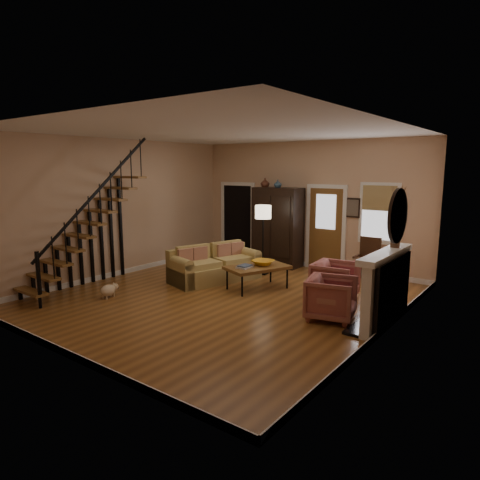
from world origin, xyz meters
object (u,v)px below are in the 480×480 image
Objects in this scene: armoire at (278,227)px; armchair_right at (335,281)px; armchair_left at (331,298)px; side_chair at (367,260)px; coffee_table at (257,277)px; floor_lamp at (263,240)px; sofa at (215,265)px.

armchair_right is (2.54, -1.88, -0.67)m from armoire.
side_chair reaches higher than armchair_left.
side_chair is at bearing 50.30° from coffee_table.
armoire is 2.06× the size of side_chair.
armoire is 2.61m from side_chair.
armchair_left is at bearing -20.20° from coffee_table.
floor_lamp is at bearing -77.84° from armoire.
armoire reaches higher than armchair_left.
coffee_table is 2.64m from side_chair.
side_chair reaches higher than sofa.
floor_lamp is at bearing 118.82° from coffee_table.
side_chair is at bearing 52.63° from sofa.
sofa reaches higher than coffee_table.
armoire is at bearing 111.48° from coffee_table.
sofa is 2.54× the size of armchair_left.
armoire is at bearing 99.32° from sofa.
armchair_right is 0.49× the size of floor_lamp.
armchair_right is at bearing 6.88° from armchair_left.
coffee_table is 1.70m from armchair_right.
floor_lamp reaches higher than coffee_table.
armoire is 1.57× the size of coffee_table.
coffee_table is at bearing -61.18° from floor_lamp.
coffee_table is (0.87, -2.22, -0.79)m from armoire.
coffee_table is at bearing 55.35° from armchair_left.
sofa is 1.40m from floor_lamp.
armoire is 2.55× the size of armchair_left.
armchair_left is at bearing -45.18° from armoire.
armchair_left reaches higher than coffee_table.
floor_lamp is (-2.31, 0.84, 0.48)m from armchair_right.
armchair_right is 0.82× the size of side_chair.
coffee_table is (1.17, 0.03, -0.13)m from sofa.
side_chair is at bearing 19.83° from floor_lamp.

